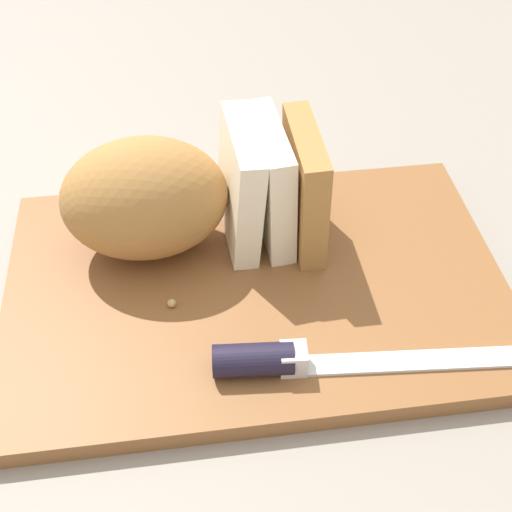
# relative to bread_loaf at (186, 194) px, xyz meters

# --- Properties ---
(ground_plane) EXTENTS (3.00, 3.00, 0.00)m
(ground_plane) POSITION_rel_bread_loaf_xyz_m (0.06, -0.05, -0.07)
(ground_plane) COLOR gray
(cutting_board) EXTENTS (0.44, 0.30, 0.02)m
(cutting_board) POSITION_rel_bread_loaf_xyz_m (0.06, -0.05, -0.06)
(cutting_board) COLOR brown
(cutting_board) RESTS_ON ground_plane
(bread_loaf) EXTENTS (0.23, 0.12, 0.11)m
(bread_loaf) POSITION_rel_bread_loaf_xyz_m (0.00, 0.00, 0.00)
(bread_loaf) COLOR #A8753D
(bread_loaf) RESTS_ON cutting_board
(bread_knife) EXTENTS (0.24, 0.03, 0.03)m
(bread_knife) POSITION_rel_bread_loaf_xyz_m (0.07, -0.15, -0.04)
(bread_knife) COLOR silver
(bread_knife) RESTS_ON cutting_board
(crumb_near_knife) EXTENTS (0.01, 0.01, 0.01)m
(crumb_near_knife) POSITION_rel_bread_loaf_xyz_m (-0.02, -0.08, -0.05)
(crumb_near_knife) COLOR tan
(crumb_near_knife) RESTS_ON cutting_board
(crumb_near_loaf) EXTENTS (0.01, 0.01, 0.01)m
(crumb_near_loaf) POSITION_rel_bread_loaf_xyz_m (0.05, -0.13, -0.05)
(crumb_near_loaf) COLOR tan
(crumb_near_loaf) RESTS_ON cutting_board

